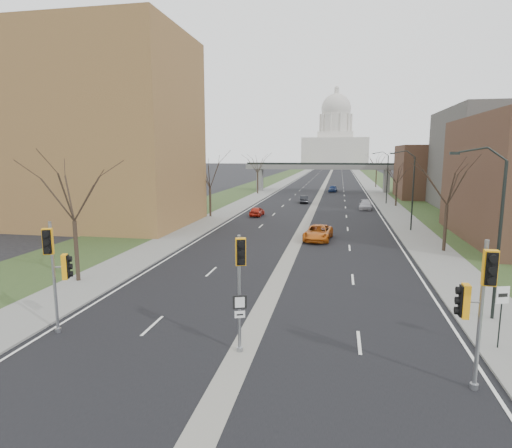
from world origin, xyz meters
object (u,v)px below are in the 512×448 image
(signal_pole_left, at_px, (56,262))
(car_right_near, at_px, (318,233))
(signal_pole_right, at_px, (478,295))
(car_left_near, at_px, (257,211))
(car_left_far, at_px, (304,199))
(car_right_far, at_px, (333,189))
(speed_limit_sign, at_px, (501,306))
(signal_pole_median, at_px, (240,273))
(car_right_mid, at_px, (366,205))

(signal_pole_left, xyz_separation_m, car_right_near, (10.87, 24.80, -2.78))
(signal_pole_right, relative_size, car_left_near, 1.46)
(signal_pole_left, distance_m, car_left_far, 57.21)
(signal_pole_left, height_order, car_right_far, signal_pole_left)
(car_left_far, xyz_separation_m, car_right_near, (4.00, -31.92, 0.10))
(speed_limit_sign, bearing_deg, signal_pole_left, 166.61)
(signal_pole_median, xyz_separation_m, car_right_mid, (8.01, 50.53, -2.90))
(car_left_near, distance_m, car_right_near, 17.56)
(signal_pole_right, distance_m, car_right_mid, 51.84)
(signal_pole_left, relative_size, car_left_near, 1.42)
(speed_limit_sign, xyz_separation_m, car_right_far, (-8.34, 77.73, -1.29))
(signal_pole_median, relative_size, car_right_near, 0.96)
(car_left_near, height_order, car_right_far, car_right_far)
(signal_pole_right, relative_size, speed_limit_sign, 2.00)
(signal_pole_right, bearing_deg, signal_pole_left, 175.25)
(signal_pole_right, distance_m, speed_limit_sign, 4.63)
(car_right_near, relative_size, car_right_mid, 1.15)
(car_right_far, bearing_deg, speed_limit_sign, -79.79)
(signal_pole_right, height_order, speed_limit_sign, signal_pole_right)
(speed_limit_sign, xyz_separation_m, car_right_mid, (-2.89, 47.98, -1.35))
(car_left_far, distance_m, car_right_near, 32.17)
(car_left_near, bearing_deg, signal_pole_right, 113.34)
(signal_pole_median, distance_m, signal_pole_right, 8.83)
(speed_limit_sign, xyz_separation_m, car_left_near, (-17.93, 37.78, -1.38))
(signal_pole_left, bearing_deg, car_left_near, 65.06)
(signal_pole_median, xyz_separation_m, speed_limit_sign, (10.90, 2.54, -1.55))
(signal_pole_right, bearing_deg, car_right_mid, 91.55)
(signal_pole_left, xyz_separation_m, speed_limit_sign, (19.75, 2.08, -1.50))
(signal_pole_left, bearing_deg, speed_limit_sign, -16.33)
(speed_limit_sign, xyz_separation_m, car_right_near, (-8.89, 22.73, -1.28))
(car_right_near, bearing_deg, speed_limit_sign, -63.36)
(speed_limit_sign, bearing_deg, signal_pole_right, -139.21)
(car_right_far, bearing_deg, car_right_near, -86.48)
(speed_limit_sign, bearing_deg, car_right_mid, 74.06)
(signal_pole_left, distance_m, speed_limit_sign, 19.92)
(signal_pole_median, bearing_deg, signal_pole_right, -28.78)
(signal_pole_median, bearing_deg, car_left_near, 79.08)
(car_left_near, bearing_deg, car_right_far, -100.95)
(speed_limit_sign, distance_m, car_left_near, 41.84)
(car_left_near, height_order, car_right_near, car_right_near)
(speed_limit_sign, bearing_deg, signal_pole_median, 173.74)
(car_left_near, bearing_deg, signal_pole_left, 89.93)
(car_right_near, bearing_deg, car_right_far, 94.72)
(signal_pole_left, xyz_separation_m, car_right_far, (11.41, 79.81, -2.79))
(car_right_near, height_order, car_right_mid, car_right_near)
(speed_limit_sign, bearing_deg, car_left_near, 96.01)
(speed_limit_sign, height_order, car_right_near, speed_limit_sign)
(signal_pole_median, distance_m, car_right_mid, 51.24)
(signal_pole_left, distance_m, car_right_far, 80.67)
(signal_pole_right, xyz_separation_m, car_left_near, (-15.78, 41.54, -2.98))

